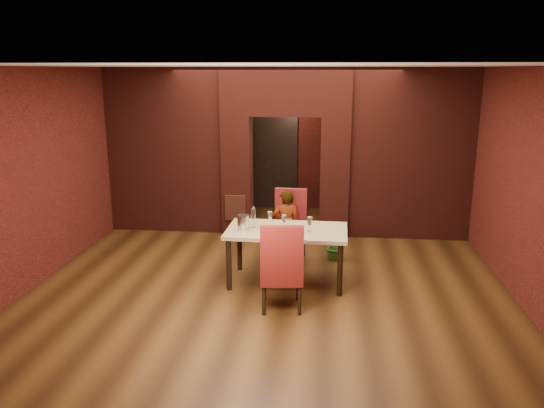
{
  "coord_description": "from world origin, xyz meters",
  "views": [
    {
      "loc": [
        0.83,
        -8.09,
        3.15
      ],
      "look_at": [
        -0.05,
        0.0,
        1.08
      ],
      "focal_mm": 35.0,
      "sensor_mm": 36.0,
      "label": 1
    }
  ],
  "objects_px": {
    "chair_far": "(289,226)",
    "water_bottle": "(253,217)",
    "chair_near": "(282,265)",
    "wine_glass_b": "(284,222)",
    "wine_glass_c": "(310,224)",
    "wine_bucket": "(243,222)",
    "potted_plant": "(335,246)",
    "wine_glass_a": "(270,219)",
    "person_seated": "(286,227)",
    "dining_table": "(287,256)"
  },
  "relations": [
    {
      "from": "chair_far",
      "to": "water_bottle",
      "type": "bearing_deg",
      "value": -114.3
    },
    {
      "from": "chair_near",
      "to": "wine_glass_b",
      "type": "distance_m",
      "value": 1.0
    },
    {
      "from": "wine_glass_b",
      "to": "wine_glass_c",
      "type": "relative_size",
      "value": 0.92
    },
    {
      "from": "wine_glass_b",
      "to": "wine_bucket",
      "type": "height_order",
      "value": "wine_bucket"
    },
    {
      "from": "chair_near",
      "to": "wine_glass_b",
      "type": "xyz_separation_m",
      "value": [
        -0.05,
        0.94,
        0.33
      ]
    },
    {
      "from": "chair_near",
      "to": "water_bottle",
      "type": "bearing_deg",
      "value": -67.47
    },
    {
      "from": "wine_bucket",
      "to": "potted_plant",
      "type": "bearing_deg",
      "value": 39.91
    },
    {
      "from": "chair_near",
      "to": "wine_glass_c",
      "type": "distance_m",
      "value": 0.94
    },
    {
      "from": "chair_far",
      "to": "wine_glass_a",
      "type": "bearing_deg",
      "value": -102.46
    },
    {
      "from": "person_seated",
      "to": "wine_glass_c",
      "type": "height_order",
      "value": "person_seated"
    },
    {
      "from": "chair_far",
      "to": "wine_bucket",
      "type": "height_order",
      "value": "chair_far"
    },
    {
      "from": "chair_near",
      "to": "wine_glass_b",
      "type": "relative_size",
      "value": 5.95
    },
    {
      "from": "person_seated",
      "to": "wine_glass_a",
      "type": "xyz_separation_m",
      "value": [
        -0.19,
        -0.71,
        0.33
      ]
    },
    {
      "from": "wine_glass_a",
      "to": "potted_plant",
      "type": "distance_m",
      "value": 1.56
    },
    {
      "from": "chair_near",
      "to": "wine_glass_c",
      "type": "height_order",
      "value": "chair_near"
    },
    {
      "from": "chair_near",
      "to": "person_seated",
      "type": "height_order",
      "value": "person_seated"
    },
    {
      "from": "dining_table",
      "to": "water_bottle",
      "type": "distance_m",
      "value": 0.78
    },
    {
      "from": "dining_table",
      "to": "chair_near",
      "type": "height_order",
      "value": "chair_near"
    },
    {
      "from": "dining_table",
      "to": "chair_near",
      "type": "relative_size",
      "value": 1.45
    },
    {
      "from": "chair_far",
      "to": "wine_bucket",
      "type": "relative_size",
      "value": 5.45
    },
    {
      "from": "wine_glass_a",
      "to": "wine_glass_c",
      "type": "bearing_deg",
      "value": -20.95
    },
    {
      "from": "wine_glass_c",
      "to": "wine_bucket",
      "type": "distance_m",
      "value": 0.98
    },
    {
      "from": "dining_table",
      "to": "person_seated",
      "type": "relative_size",
      "value": 1.44
    },
    {
      "from": "chair_near",
      "to": "wine_glass_c",
      "type": "xyz_separation_m",
      "value": [
        0.34,
        0.81,
        0.34
      ]
    },
    {
      "from": "wine_glass_c",
      "to": "wine_bucket",
      "type": "bearing_deg",
      "value": 179.11
    },
    {
      "from": "wine_bucket",
      "to": "chair_far",
      "type": "bearing_deg",
      "value": 59.83
    },
    {
      "from": "dining_table",
      "to": "wine_bucket",
      "type": "distance_m",
      "value": 0.84
    },
    {
      "from": "wine_glass_a",
      "to": "chair_far",
      "type": "bearing_deg",
      "value": 74.48
    },
    {
      "from": "dining_table",
      "to": "person_seated",
      "type": "bearing_deg",
      "value": 96.55
    },
    {
      "from": "chair_near",
      "to": "potted_plant",
      "type": "relative_size",
      "value": 2.64
    },
    {
      "from": "wine_glass_a",
      "to": "wine_glass_c",
      "type": "height_order",
      "value": "same"
    },
    {
      "from": "dining_table",
      "to": "wine_bucket",
      "type": "xyz_separation_m",
      "value": [
        -0.64,
        -0.08,
        0.53
      ]
    },
    {
      "from": "dining_table",
      "to": "wine_bucket",
      "type": "bearing_deg",
      "value": -171.37
    },
    {
      "from": "wine_glass_a",
      "to": "potted_plant",
      "type": "xyz_separation_m",
      "value": [
        1.01,
        0.94,
        -0.72
      ]
    },
    {
      "from": "dining_table",
      "to": "wine_glass_a",
      "type": "distance_m",
      "value": 0.61
    },
    {
      "from": "wine_glass_b",
      "to": "chair_far",
      "type": "bearing_deg",
      "value": 89.63
    },
    {
      "from": "chair_far",
      "to": "potted_plant",
      "type": "xyz_separation_m",
      "value": [
        0.78,
        0.12,
        -0.37
      ]
    },
    {
      "from": "wine_glass_a",
      "to": "wine_glass_b",
      "type": "xyz_separation_m",
      "value": [
        0.22,
        -0.11,
        -0.01
      ]
    },
    {
      "from": "dining_table",
      "to": "water_bottle",
      "type": "bearing_deg",
      "value": 176.52
    },
    {
      "from": "wine_glass_c",
      "to": "chair_far",
      "type": "bearing_deg",
      "value": 109.9
    },
    {
      "from": "chair_far",
      "to": "wine_glass_a",
      "type": "relative_size",
      "value": 5.32
    },
    {
      "from": "wine_glass_b",
      "to": "wine_glass_c",
      "type": "bearing_deg",
      "value": -18.15
    },
    {
      "from": "wine_glass_c",
      "to": "person_seated",
      "type": "bearing_deg",
      "value": 113.99
    },
    {
      "from": "potted_plant",
      "to": "wine_bucket",
      "type": "bearing_deg",
      "value": -140.09
    },
    {
      "from": "dining_table",
      "to": "wine_glass_b",
      "type": "height_order",
      "value": "wine_glass_b"
    },
    {
      "from": "chair_far",
      "to": "potted_plant",
      "type": "height_order",
      "value": "chair_far"
    },
    {
      "from": "wine_glass_c",
      "to": "potted_plant",
      "type": "height_order",
      "value": "wine_glass_c"
    },
    {
      "from": "dining_table",
      "to": "potted_plant",
      "type": "bearing_deg",
      "value": 56.53
    },
    {
      "from": "wine_glass_b",
      "to": "water_bottle",
      "type": "relative_size",
      "value": 0.63
    },
    {
      "from": "wine_glass_c",
      "to": "wine_glass_b",
      "type": "bearing_deg",
      "value": 161.85
    }
  ]
}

